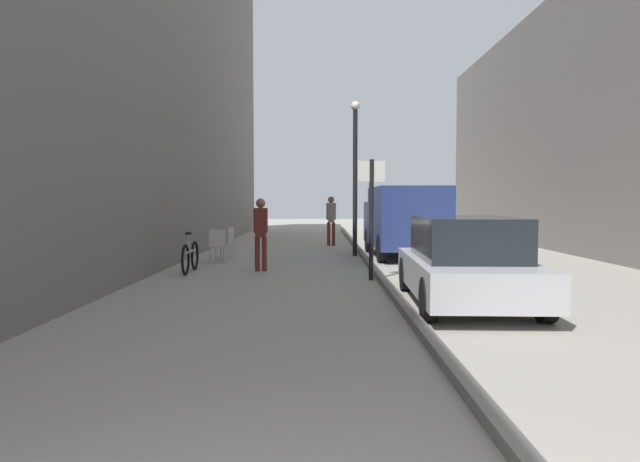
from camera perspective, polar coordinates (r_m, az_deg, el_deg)
name	(u,v)px	position (r m, az deg, el deg)	size (l,w,h in m)	color
ground_plane	(310,271)	(14.12, -1.01, -3.99)	(80.00, 80.00, 0.00)	gray
kerb_strip	(375,269)	(14.17, 5.41, -3.73)	(0.16, 40.00, 0.12)	slate
pedestrian_main_foreground	(261,229)	(14.18, -5.78, 0.17)	(0.35, 0.23, 1.77)	maroon
pedestrian_mid_block	(332,217)	(22.01, 1.17, 1.35)	(0.37, 0.24, 1.87)	maroon
delivery_van	(405,219)	(17.77, 8.33, 1.15)	(2.08, 4.87, 2.12)	navy
parked_car	(466,262)	(9.90, 14.16, -2.93)	(1.97, 4.26, 1.45)	#B7B7BC
street_sign_post	(372,209)	(12.53, 5.13, 2.20)	(0.59, 0.14, 2.60)	black
lamp_post	(356,168)	(18.02, 3.53, 6.20)	(0.28, 0.28, 4.76)	black
bicycle_leaning	(191,257)	(14.17, -12.55, -2.48)	(0.10, 1.77, 0.98)	black
cafe_chair_near_window	(218,243)	(16.17, -9.99, -1.19)	(0.52, 0.52, 0.94)	#B7B2A8
cafe_chair_by_doorway	(228,241)	(17.23, -9.05, -0.93)	(0.52, 0.52, 0.94)	#B7B2A8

